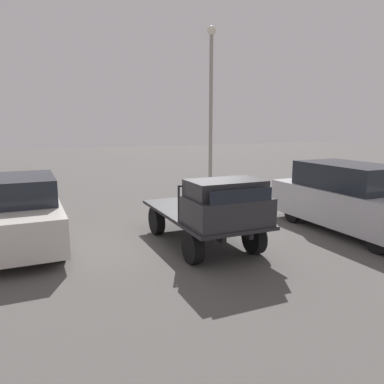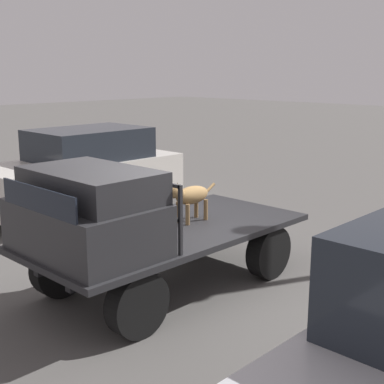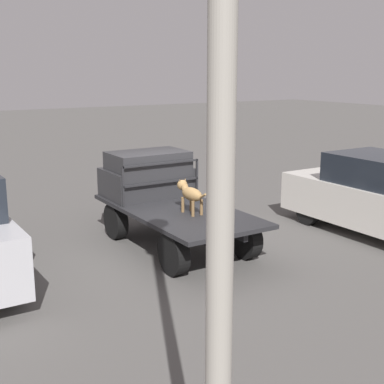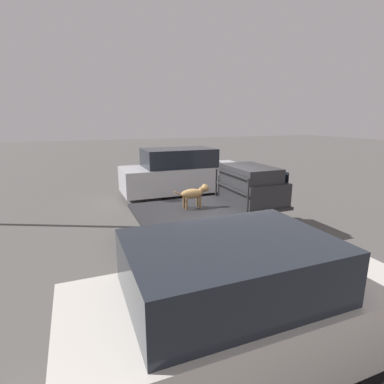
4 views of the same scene
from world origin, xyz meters
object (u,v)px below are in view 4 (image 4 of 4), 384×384
object	(u,v)px
flatbed_truck	(209,214)
dog	(195,193)
parked_sedan	(240,307)
parked_pickup_far	(183,173)

from	to	relation	value
flatbed_truck	dog	world-z (taller)	dog
flatbed_truck	parked_sedan	xyz separation A→B (m)	(-1.53, -4.18, 0.27)
parked_sedan	parked_pickup_far	world-z (taller)	parked_pickup_far
parked_sedan	dog	bearing A→B (deg)	82.87
flatbed_truck	parked_pickup_far	xyz separation A→B (m)	(0.82, 4.27, 0.35)
dog	parked_pickup_far	distance (m)	4.50
parked_pickup_far	parked_sedan	bearing A→B (deg)	-104.93
parked_sedan	parked_pickup_far	size ratio (longest dim) A/B	0.84
dog	parked_sedan	size ratio (longest dim) A/B	0.23
flatbed_truck	parked_sedan	size ratio (longest dim) A/B	0.95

